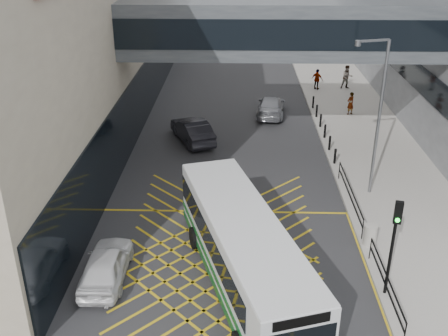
# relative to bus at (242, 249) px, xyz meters

# --- Properties ---
(ground) EXTENTS (120.00, 120.00, 0.00)m
(ground) POSITION_rel_bus_xyz_m (-0.84, 1.15, -1.62)
(ground) COLOR #333335
(skybridge) EXTENTS (20.00, 4.10, 3.00)m
(skybridge) POSITION_rel_bus_xyz_m (2.16, 13.15, 5.88)
(skybridge) COLOR #464B50
(skybridge) RESTS_ON ground
(pavement) EXTENTS (6.00, 54.00, 0.16)m
(pavement) POSITION_rel_bus_xyz_m (8.16, 16.15, -1.54)
(pavement) COLOR #ADA89F
(pavement) RESTS_ON ground
(box_junction) EXTENTS (12.00, 9.00, 0.01)m
(box_junction) POSITION_rel_bus_xyz_m (-0.84, 1.15, -1.61)
(box_junction) COLOR gold
(box_junction) RESTS_ON ground
(bus) EXTENTS (5.55, 11.01, 3.02)m
(bus) POSITION_rel_bus_xyz_m (0.00, 0.00, 0.00)
(bus) COLOR silver
(bus) RESTS_ON ground
(car_white) EXTENTS (1.83, 4.40, 1.40)m
(car_white) POSITION_rel_bus_xyz_m (-5.34, 0.19, -0.92)
(car_white) COLOR white
(car_white) RESTS_ON ground
(car_dark) EXTENTS (3.69, 5.20, 1.52)m
(car_dark) POSITION_rel_bus_xyz_m (-3.14, 14.66, -0.86)
(car_dark) COLOR black
(car_dark) RESTS_ON ground
(car_silver) EXTENTS (2.52, 4.87, 1.45)m
(car_silver) POSITION_rel_bus_xyz_m (2.17, 19.90, -0.89)
(car_silver) COLOR #9FA0A7
(car_silver) RESTS_ON ground
(traffic_light) EXTENTS (0.31, 0.48, 4.04)m
(traffic_light) POSITION_rel_bus_xyz_m (5.38, -0.67, 1.17)
(traffic_light) COLOR black
(traffic_light) RESTS_ON pavement
(street_lamp) EXTENTS (1.77, 0.70, 7.89)m
(street_lamp) POSITION_rel_bus_xyz_m (6.47, 7.59, 3.04)
(street_lamp) COLOR slate
(street_lamp) RESTS_ON pavement
(litter_bin) EXTENTS (0.55, 0.55, 0.95)m
(litter_bin) POSITION_rel_bus_xyz_m (5.54, 2.70, -0.98)
(litter_bin) COLOR #ADA89E
(litter_bin) RESTS_ON pavement
(kerb_railings) EXTENTS (0.05, 12.54, 1.00)m
(kerb_railings) POSITION_rel_bus_xyz_m (5.31, 2.92, -0.74)
(kerb_railings) COLOR black
(kerb_railings) RESTS_ON pavement
(bollards) EXTENTS (0.14, 10.14, 0.90)m
(bollards) POSITION_rel_bus_xyz_m (5.41, 16.15, -1.01)
(bollards) COLOR black
(bollards) RESTS_ON pavement
(pedestrian_a) EXTENTS (0.80, 0.75, 1.65)m
(pedestrian_a) POSITION_rel_bus_xyz_m (7.89, 19.80, -0.63)
(pedestrian_a) COLOR gray
(pedestrian_a) RESTS_ON pavement
(pedestrian_b) EXTENTS (1.00, 0.65, 1.94)m
(pedestrian_b) POSITION_rel_bus_xyz_m (8.83, 26.34, -0.49)
(pedestrian_b) COLOR gray
(pedestrian_b) RESTS_ON pavement
(pedestrian_c) EXTENTS (1.09, 0.97, 1.69)m
(pedestrian_c) POSITION_rel_bus_xyz_m (6.31, 26.01, -0.61)
(pedestrian_c) COLOR gray
(pedestrian_c) RESTS_ON pavement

